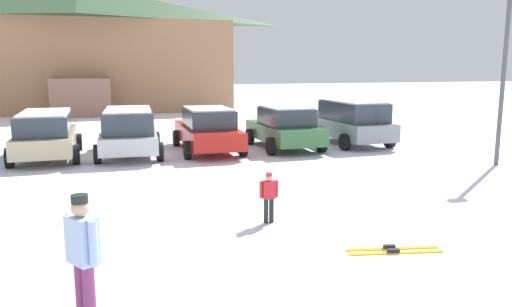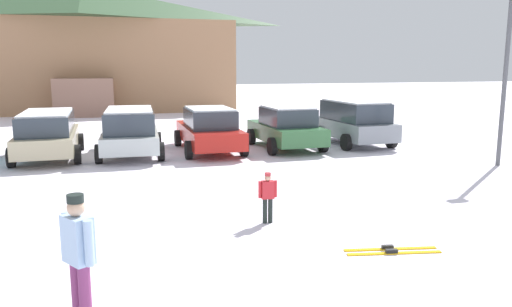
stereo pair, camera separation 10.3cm
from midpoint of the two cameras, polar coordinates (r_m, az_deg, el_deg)
The scene contains 10 objects.
ski_lodge at distance 38.22m, azimuth -18.82°, elevation 11.37°, with size 20.93×10.40×8.76m.
parked_beige_suv at distance 18.64m, azimuth -22.55°, elevation 2.19°, with size 2.21×4.67×1.62m.
parked_silver_wagon at distance 18.28m, azimuth -14.03°, elevation 2.59°, with size 2.45×4.48×1.68m.
parked_red_sedan at distance 18.71m, azimuth -5.24°, elevation 2.78°, with size 2.23×4.82×1.65m.
parked_green_coupe at distance 19.30m, azimuth 3.60°, elevation 3.01°, with size 2.24×4.23×1.64m.
parked_grey_wagon at distance 20.66m, azimuth 11.24°, elevation 3.65°, with size 2.22×4.24×1.79m.
skier_child_in_red_jacket at distance 10.13m, azimuth 1.63°, elevation -4.73°, with size 0.39×0.17×1.05m.
skier_adult_in_blue_parka at distance 6.47m, azimuth -19.17°, elevation -10.66°, with size 0.41×0.55×1.67m.
pair_of_skis at distance 9.09m, azimuth 15.55°, elevation -10.64°, with size 1.67×0.62×0.08m.
lamp_post at distance 17.62m, azimuth 26.80°, elevation 8.63°, with size 0.44×0.24×5.45m.
Camera 2 is at (-2.18, -4.58, 3.16)m, focal length 35.00 mm.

